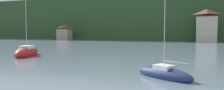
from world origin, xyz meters
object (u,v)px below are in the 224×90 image
object	(u,v)px
shore_building_west	(64,32)
sailboat_mid_1	(27,53)
sailboat_mid_5	(164,74)
shore_building_westcentral	(206,26)

from	to	relation	value
shore_building_west	sailboat_mid_1	distance (m)	62.16
shore_building_west	sailboat_mid_1	bearing A→B (deg)	-63.37
shore_building_west	sailboat_mid_5	distance (m)	81.95
shore_building_west	sailboat_mid_5	size ratio (longest dim) A/B	0.90
sailboat_mid_1	sailboat_mid_5	distance (m)	24.12
sailboat_mid_1	sailboat_mid_5	bearing A→B (deg)	48.44
shore_building_westcentral	sailboat_mid_5	xyz separation A→B (m)	(-6.92, -65.36, -5.30)
shore_building_west	sailboat_mid_1	xyz separation A→B (m)	(27.83, -55.51, -2.83)
sailboat_mid_1	shore_building_west	bearing A→B (deg)	-172.33
shore_building_west	sailboat_mid_5	bearing A→B (deg)	-52.28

